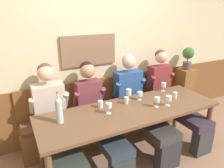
{
  "coord_description": "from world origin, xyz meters",
  "views": [
    {
      "loc": [
        -1.32,
        -1.9,
        1.99
      ],
      "look_at": [
        -0.13,
        0.46,
        1.03
      ],
      "focal_mm": 33.56,
      "sensor_mm": 36.0,
      "label": 1
    }
  ],
  "objects": [
    {
      "name": "corner_pedestal",
      "position": [
        1.65,
        0.86,
        0.45
      ],
      "size": [
        0.28,
        0.28,
        0.91
      ],
      "primitive_type": "cube",
      "color": "brown",
      "rests_on": "ground"
    },
    {
      "name": "water_tumbler_center",
      "position": [
        0.03,
        0.34,
        0.8
      ],
      "size": [
        0.06,
        0.06,
        0.1
      ],
      "primitive_type": "cylinder",
      "color": "silver",
      "rests_on": "dining_table"
    },
    {
      "name": "wine_glass_mid_left",
      "position": [
        0.34,
        0.07,
        0.85
      ],
      "size": [
        0.07,
        0.07,
        0.14
      ],
      "color": "silver",
      "rests_on": "dining_table"
    },
    {
      "name": "wall_bench",
      "position": [
        0.0,
        0.83,
        0.28
      ],
      "size": [
        2.7,
        0.42,
        0.94
      ],
      "color": "brown",
      "rests_on": "ground"
    },
    {
      "name": "wood_wainscot_panel",
      "position": [
        0.0,
        1.04,
        0.46
      ],
      "size": [
        6.8,
        0.03,
        0.92
      ],
      "primitive_type": "cube",
      "color": "brown",
      "rests_on": "ground"
    },
    {
      "name": "wine_glass_center_rear",
      "position": [
        -0.31,
        0.19,
        0.86
      ],
      "size": [
        0.07,
        0.07,
        0.14
      ],
      "color": "silver",
      "rests_on": "dining_table"
    },
    {
      "name": "wine_glass_mid_right",
      "position": [
        0.5,
        0.03,
        0.86
      ],
      "size": [
        0.08,
        0.08,
        0.14
      ],
      "color": "silver",
      "rests_on": "dining_table"
    },
    {
      "name": "wine_bottle_clear_water",
      "position": [
        -0.9,
        0.25,
        0.92
      ],
      "size": [
        0.08,
        0.08,
        0.39
      ],
      "color": "#AAC6BD",
      "rests_on": "dining_table"
    },
    {
      "name": "water_tumbler_left",
      "position": [
        0.74,
        0.17,
        0.8
      ],
      "size": [
        0.06,
        0.06,
        0.1
      ],
      "primitive_type": "cylinder",
      "color": "silver",
      "rests_on": "dining_table"
    },
    {
      "name": "potted_plant",
      "position": [
        1.65,
        0.86,
        1.15
      ],
      "size": [
        0.21,
        0.21,
        0.41
      ],
      "color": "#514B44",
      "rests_on": "corner_pedestal"
    },
    {
      "name": "wine_glass_right_end",
      "position": [
        0.13,
        0.45,
        0.87
      ],
      "size": [
        0.08,
        0.08,
        0.16
      ],
      "color": "silver",
      "rests_on": "dining_table"
    },
    {
      "name": "dining_table",
      "position": [
        0.0,
        0.17,
        0.68
      ],
      "size": [
        2.4,
        0.79,
        0.76
      ],
      "color": "brown",
      "rests_on": "ground"
    },
    {
      "name": "wine_glass_center_front",
      "position": [
        0.79,
        0.47,
        0.85
      ],
      "size": [
        0.07,
        0.07,
        0.14
      ],
      "color": "silver",
      "rests_on": "dining_table"
    },
    {
      "name": "ground_plane",
      "position": [
        0.0,
        0.0,
        -0.01
      ],
      "size": [
        6.8,
        6.8,
        0.02
      ],
      "primitive_type": "cube",
      "color": "#916B50",
      "rests_on": "ground"
    },
    {
      "name": "person_left_seat",
      "position": [
        0.34,
        0.49,
        0.64
      ],
      "size": [
        0.54,
        1.22,
        1.33
      ],
      "color": "#29282E",
      "rests_on": "ground"
    },
    {
      "name": "water_tumbler_right",
      "position": [
        -0.33,
        0.39,
        0.8
      ],
      "size": [
        0.07,
        0.07,
        0.1
      ],
      "primitive_type": "cylinder",
      "color": "silver",
      "rests_on": "dining_table"
    },
    {
      "name": "room_wall_back",
      "position": [
        -0.0,
        1.09,
        1.4
      ],
      "size": [
        6.8,
        0.12,
        2.8
      ],
      "color": "beige",
      "rests_on": "ground"
    },
    {
      "name": "person_right_seat",
      "position": [
        0.97,
        0.49,
        0.65
      ],
      "size": [
        0.49,
        1.22,
        1.34
      ],
      "color": "#313336",
      "rests_on": "ground"
    },
    {
      "name": "wine_glass_left_end",
      "position": [
        0.27,
        0.36,
        0.84
      ],
      "size": [
        0.07,
        0.07,
        0.13
      ],
      "color": "silver",
      "rests_on": "dining_table"
    },
    {
      "name": "person_center_right_seat",
      "position": [
        -0.92,
        0.51,
        0.66
      ],
      "size": [
        0.51,
        1.22,
        1.33
      ],
      "color": "#362C2E",
      "rests_on": "ground"
    },
    {
      "name": "person_center_left_seat",
      "position": [
        -0.35,
        0.49,
        0.64
      ],
      "size": [
        0.48,
        1.22,
        1.28
      ],
      "color": "#2D322F",
      "rests_on": "ground"
    }
  ]
}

